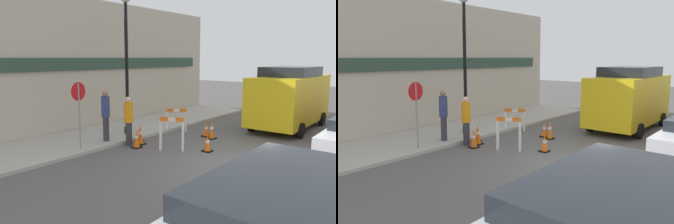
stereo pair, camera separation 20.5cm
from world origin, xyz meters
The scene contains 16 objects.
ground_plane centered at (0.00, 0.00, 0.00)m, with size 60.00×60.00×0.00m, color #565451.
sidewalk_slab centered at (0.00, 6.03, 0.05)m, with size 18.00×3.06×0.11m.
storefront_facade centered at (0.00, 7.63, 2.75)m, with size 18.00×0.22×5.50m.
streetlamp_post centered at (0.62, 5.38, 3.58)m, with size 0.44×0.44×5.42m.
stop_sign centered at (-1.97, 4.92, 1.57)m, with size 0.60×0.11×2.18m.
barricade_0 centered at (2.44, 4.35, 0.52)m, with size 0.60×0.77×0.96m.
barricade_1 centered at (0.01, 2.67, 0.61)m, with size 0.48×0.79×1.14m.
traffic_cone_0 centered at (2.24, 2.49, 0.35)m, with size 0.30×0.30×0.72m.
traffic_cone_1 centered at (-0.48, 3.82, 0.32)m, with size 0.30×0.30×0.67m.
traffic_cone_2 centered at (2.40, 2.84, 0.29)m, with size 0.30×0.30×0.60m.
traffic_cone_3 centered at (0.67, 1.69, 0.28)m, with size 0.30×0.30×0.58m.
traffic_cone_4 centered at (-0.07, 4.02, 0.36)m, with size 0.30×0.30×0.74m.
traffic_cone_5 centered at (0.21, 4.38, 0.22)m, with size 0.30×0.30×0.46m.
person_worker centered at (-0.42, 4.25, 0.94)m, with size 0.42×0.42×1.73m.
person_pedestrian centered at (-0.78, 5.04, 1.10)m, with size 0.41×0.41×1.81m.
work_van centered at (6.02, 0.91, 1.44)m, with size 4.96×2.20×2.68m.
Camera 2 is at (-8.11, -4.04, 3.06)m, focal length 35.00 mm.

